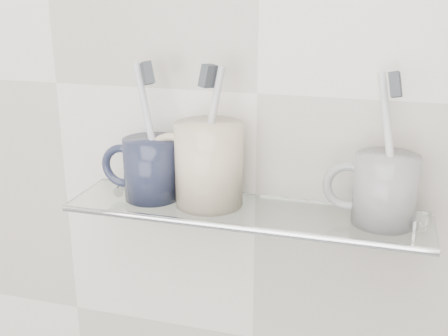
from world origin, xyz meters
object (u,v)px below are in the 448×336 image
at_px(mug_left, 152,169).
at_px(mug_center, 209,164).
at_px(mug_right, 385,190).
at_px(shelf_glass, 245,212).

distance_m(mug_left, mug_center, 0.09).
distance_m(mug_center, mug_right, 0.24).
bearing_deg(mug_right, mug_center, -162.96).
height_order(mug_left, mug_center, mug_center).
bearing_deg(mug_right, mug_left, -162.96).
xyz_separation_m(mug_center, mug_right, (0.24, 0.00, -0.01)).
distance_m(mug_left, mug_right, 0.32).
bearing_deg(mug_center, shelf_glass, -8.60).
distance_m(shelf_glass, mug_center, 0.08).
relative_size(mug_left, mug_center, 0.76).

